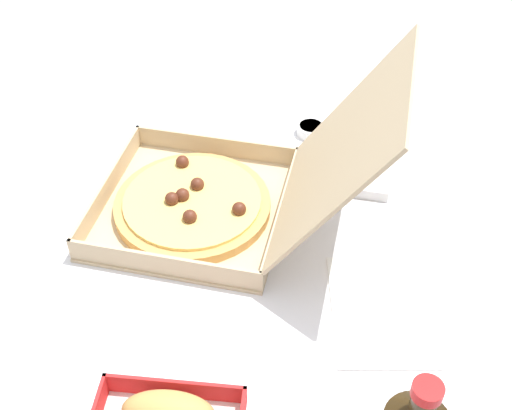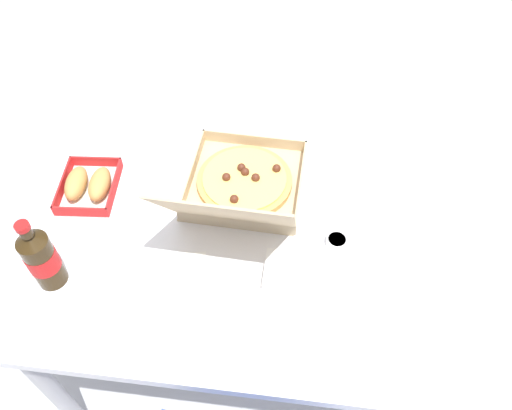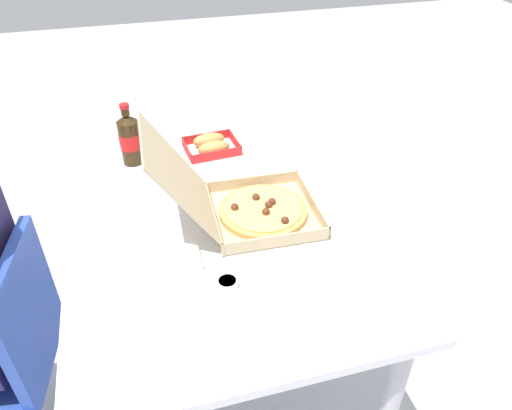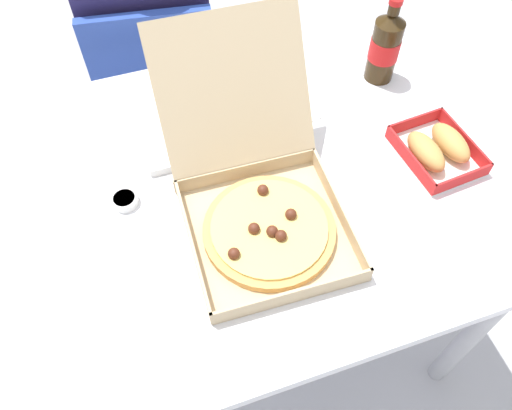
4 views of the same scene
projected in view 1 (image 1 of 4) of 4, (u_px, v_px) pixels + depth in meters
The scene contains 5 objects.
dining_table at pixel (273, 257), 1.19m from camera, with size 1.14×0.88×0.75m.
pizza_box_open at pixel (217, 195), 1.11m from camera, with size 0.33×0.50×0.31m.
paper_menu at pixel (382, 310), 0.99m from camera, with size 0.21×0.15×0.00m, color white.
napkin_pile at pixel (359, 174), 1.21m from camera, with size 0.11×0.11×0.02m, color white.
dipping_sauce_cup at pixel (311, 129), 1.31m from camera, with size 0.06×0.06×0.02m.
Camera 1 is at (0.80, 0.12, 1.53)m, focal length 46.47 mm.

